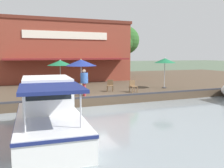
# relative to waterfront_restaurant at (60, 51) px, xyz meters

# --- Properties ---
(ground_plane) EXTENTS (220.00, 220.00, 0.00)m
(ground_plane) POSITION_rel_waterfront_restaurant_xyz_m (13.01, -0.23, -3.66)
(ground_plane) COLOR #4C5B47
(quay_deck) EXTENTS (22.00, 56.00, 0.60)m
(quay_deck) POSITION_rel_waterfront_restaurant_xyz_m (2.01, -0.23, -3.36)
(quay_deck) COLOR #4C3D2D
(quay_deck) RESTS_ON ground
(quay_edge_fender) EXTENTS (0.20, 50.40, 0.10)m
(quay_edge_fender) POSITION_rel_waterfront_restaurant_xyz_m (12.91, -0.23, -3.01)
(quay_edge_fender) COLOR #2D2D33
(quay_edge_fender) RESTS_ON quay_deck
(waterfront_restaurant) EXTENTS (9.93, 13.56, 6.11)m
(waterfront_restaurant) POSITION_rel_waterfront_restaurant_xyz_m (0.00, 0.00, 0.00)
(waterfront_restaurant) COLOR brown
(waterfront_restaurant) RESTS_ON quay_deck
(patio_umbrella_back_row) EXTENTS (1.93, 1.93, 2.30)m
(patio_umbrella_back_row) POSITION_rel_waterfront_restaurant_xyz_m (8.60, -1.53, -1.00)
(patio_umbrella_back_row) COLOR #B7B7B7
(patio_umbrella_back_row) RESTS_ON quay_deck
(patio_umbrella_near_quay_edge) EXTENTS (2.08, 2.08, 2.41)m
(patio_umbrella_near_quay_edge) POSITION_rel_waterfront_restaurant_xyz_m (11.38, -0.65, -0.92)
(patio_umbrella_near_quay_edge) COLOR #B7B7B7
(patio_umbrella_near_quay_edge) RESTS_ON quay_deck
(patio_umbrella_mid_patio_right) EXTENTS (1.72, 1.72, 2.44)m
(patio_umbrella_mid_patio_right) POSITION_rel_waterfront_restaurant_xyz_m (10.64, 6.44, -0.86)
(patio_umbrella_mid_patio_right) COLOR #B7B7B7
(patio_umbrella_mid_patio_right) RESTS_ON quay_deck
(cafe_chair_far_corner_seat) EXTENTS (0.59, 0.59, 0.85)m
(cafe_chair_far_corner_seat) POSITION_rel_waterfront_restaurant_xyz_m (10.68, 1.71, -2.58)
(cafe_chair_far_corner_seat) COLOR brown
(cafe_chair_far_corner_seat) RESTS_ON quay_deck
(cafe_chair_facing_river) EXTENTS (0.51, 0.51, 0.85)m
(cafe_chair_facing_river) POSITION_rel_waterfront_restaurant_xyz_m (9.25, -1.26, -2.58)
(cafe_chair_facing_river) COLOR brown
(cafe_chair_facing_river) RESTS_ON quay_deck
(cafe_chair_under_first_umbrella) EXTENTS (0.46, 0.46, 0.85)m
(cafe_chair_under_first_umbrella) POSITION_rel_waterfront_restaurant_xyz_m (11.70, 3.08, -2.58)
(cafe_chair_under_first_umbrella) COLOR brown
(cafe_chair_under_first_umbrella) RESTS_ON quay_deck
(person_at_quay_edge) EXTENTS (0.49, 0.49, 1.74)m
(person_at_quay_edge) POSITION_rel_waterfront_restaurant_xyz_m (12.00, -0.62, -1.96)
(person_at_quay_edge) COLOR #B23338
(person_at_quay_edge) RESTS_ON quay_deck
(motorboat_mid_row) EXTENTS (6.75, 2.74, 2.28)m
(motorboat_mid_row) POSITION_rel_waterfront_restaurant_xyz_m (17.50, -3.69, -2.77)
(motorboat_mid_row) COLOR white
(motorboat_mid_row) RESTS_ON river_water
(tree_behind_restaurant) EXTENTS (4.03, 3.84, 6.61)m
(tree_behind_restaurant) POSITION_rel_waterfront_restaurant_xyz_m (-3.68, 9.58, 1.51)
(tree_behind_restaurant) COLOR brown
(tree_behind_restaurant) RESTS_ON quay_deck
(tree_downstream_bank) EXTENTS (3.69, 3.51, 6.90)m
(tree_downstream_bank) POSITION_rel_waterfront_restaurant_xyz_m (-3.89, -4.27, 1.97)
(tree_downstream_bank) COLOR brown
(tree_downstream_bank) RESTS_ON quay_deck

